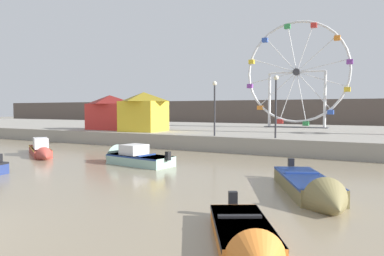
# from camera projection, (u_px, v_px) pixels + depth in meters

# --- Properties ---
(quay_promenade) EXTENTS (110.00, 22.77, 1.06)m
(quay_promenade) POSITION_uv_depth(u_px,v_px,m) (268.00, 134.00, 34.06)
(quay_promenade) COLOR gray
(quay_promenade) RESTS_ON ground_plane
(distant_town_skyline) EXTENTS (140.00, 3.00, 4.40)m
(distant_town_skyline) POSITION_uv_depth(u_px,v_px,m) (313.00, 114.00, 54.50)
(distant_town_skyline) COLOR #564C47
(distant_town_skyline) RESTS_ON ground_plane
(motorboat_olive_wood) EXTENTS (3.68, 5.68, 1.36)m
(motorboat_olive_wood) POSITION_uv_depth(u_px,v_px,m) (313.00, 190.00, 11.69)
(motorboat_olive_wood) COLOR olive
(motorboat_olive_wood) RESTS_ON ground_plane
(motorboat_faded_red) EXTENTS (5.24, 3.87, 1.37)m
(motorboat_faded_red) POSITION_uv_depth(u_px,v_px,m) (41.00, 151.00, 22.22)
(motorboat_faded_red) COLOR #B24238
(motorboat_faded_red) RESTS_ON ground_plane
(motorboat_seafoam) EXTENTS (4.91, 2.11, 1.51)m
(motorboat_seafoam) POSITION_uv_depth(u_px,v_px,m) (129.00, 157.00, 19.23)
(motorboat_seafoam) COLOR #93BCAD
(motorboat_seafoam) RESTS_ON ground_plane
(motorboat_orange_hull) EXTENTS (2.97, 4.00, 1.17)m
(motorboat_orange_hull) POSITION_uv_depth(u_px,v_px,m) (248.00, 243.00, 7.29)
(motorboat_orange_hull) COLOR orange
(motorboat_orange_hull) RESTS_ON ground_plane
(ferris_wheel_white_frame) EXTENTS (10.46, 1.20, 10.82)m
(ferris_wheel_white_frame) POSITION_uv_depth(u_px,v_px,m) (297.00, 74.00, 36.13)
(ferris_wheel_white_frame) COLOR silver
(ferris_wheel_white_frame) RESTS_ON quay_promenade
(carnival_booth_yellow_awning) EXTENTS (3.85, 3.91, 3.32)m
(carnival_booth_yellow_awning) POSITION_uv_depth(u_px,v_px,m) (144.00, 111.00, 30.23)
(carnival_booth_yellow_awning) COLOR yellow
(carnival_booth_yellow_awning) RESTS_ON quay_promenade
(carnival_booth_red_striped) EXTENTS (4.27, 2.68, 3.15)m
(carnival_booth_red_striped) POSITION_uv_depth(u_px,v_px,m) (110.00, 112.00, 32.61)
(carnival_booth_red_striped) COLOR red
(carnival_booth_red_striped) RESTS_ON quay_promenade
(promenade_lamp_near) EXTENTS (0.32, 0.32, 4.06)m
(promenade_lamp_near) POSITION_uv_depth(u_px,v_px,m) (276.00, 97.00, 22.91)
(promenade_lamp_near) COLOR #2D2D33
(promenade_lamp_near) RESTS_ON quay_promenade
(promenade_lamp_far) EXTENTS (0.32, 0.32, 3.84)m
(promenade_lamp_far) POSITION_uv_depth(u_px,v_px,m) (215.00, 100.00, 24.87)
(promenade_lamp_far) COLOR #2D2D33
(promenade_lamp_far) RESTS_ON quay_promenade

